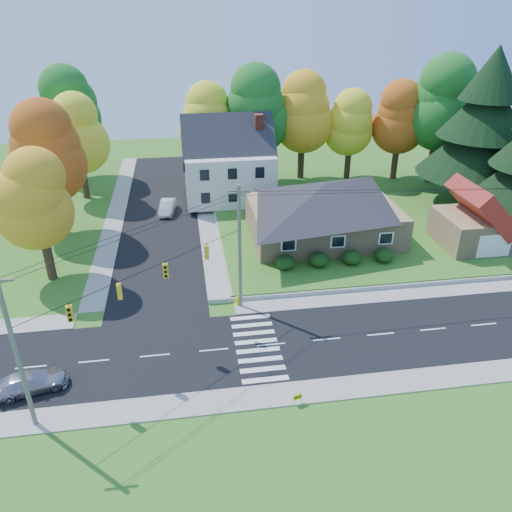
{
  "coord_description": "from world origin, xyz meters",
  "views": [
    {
      "loc": [
        -5.27,
        -27.57,
        21.46
      ],
      "look_at": [
        0.14,
        8.0,
        2.88
      ],
      "focal_mm": 35.0,
      "sensor_mm": 36.0,
      "label": 1
    }
  ],
  "objects_px": {
    "white_car": "(167,207)",
    "fire_hydrant": "(237,301)",
    "ranch_house": "(324,210)",
    "silver_sedan": "(30,382)"
  },
  "relations": [
    {
      "from": "silver_sedan",
      "to": "fire_hydrant",
      "type": "distance_m",
      "value": 15.62
    },
    {
      "from": "ranch_house",
      "to": "fire_hydrant",
      "type": "relative_size",
      "value": 18.48
    },
    {
      "from": "white_car",
      "to": "fire_hydrant",
      "type": "bearing_deg",
      "value": -66.77
    },
    {
      "from": "ranch_house",
      "to": "white_car",
      "type": "distance_m",
      "value": 18.17
    },
    {
      "from": "white_car",
      "to": "silver_sedan",
      "type": "bearing_deg",
      "value": -98.4
    },
    {
      "from": "ranch_house",
      "to": "silver_sedan",
      "type": "distance_m",
      "value": 29.77
    },
    {
      "from": "white_car",
      "to": "fire_hydrant",
      "type": "distance_m",
      "value": 20.91
    },
    {
      "from": "silver_sedan",
      "to": "fire_hydrant",
      "type": "bearing_deg",
      "value": -74.75
    },
    {
      "from": "white_car",
      "to": "fire_hydrant",
      "type": "height_order",
      "value": "white_car"
    },
    {
      "from": "fire_hydrant",
      "to": "ranch_house",
      "type": "bearing_deg",
      "value": 47.58
    }
  ]
}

